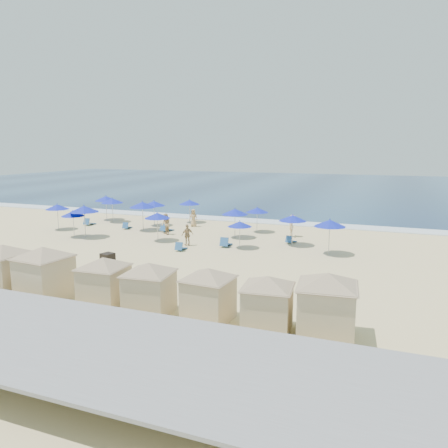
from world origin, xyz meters
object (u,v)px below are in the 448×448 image
Objects in this scene: beachgoer_3 at (193,218)px; umbrella_10 at (293,218)px; trash_bin at (108,259)px; umbrella_3 at (84,209)px; cabana_6 at (327,297)px; umbrella_13 at (189,202)px; cabana_1 at (44,266)px; umbrella_0 at (57,207)px; umbrella_11 at (330,223)px; cabana_5 at (268,297)px; beachgoer_1 at (187,235)px; umbrella_9 at (257,210)px; cabana_2 at (104,275)px; umbrella_1 at (73,214)px; umbrella_8 at (240,224)px; umbrella_7 at (235,212)px; beachgoer_2 at (292,226)px; umbrella_6 at (157,216)px; umbrella_12 at (106,198)px; umbrella_5 at (142,205)px; cabana_4 at (208,288)px; umbrella_2 at (112,201)px; cabana_3 at (149,282)px; beachgoer_0 at (166,224)px; umbrella_4 at (154,203)px.

umbrella_10 is at bearing -28.53° from beachgoer_3.
umbrella_3 is (-6.79, 6.30, 2.00)m from trash_bin.
cabana_6 reaches higher than umbrella_13.
cabana_1 is 1.94× the size of umbrella_0.
cabana_6 is at bearing -58.21° from beachgoer_3.
umbrella_11 reaches higher than beachgoer_3.
beachgoer_1 is (-9.84, 12.81, -0.64)m from cabana_5.
cabana_2 is at bearing -93.82° from umbrella_9.
beachgoer_1 reaches higher than trash_bin.
cabana_1 is 2.05× the size of umbrella_1.
umbrella_8 is 6.35m from umbrella_9.
umbrella_7 is at bearing 80.95° from trash_bin.
cabana_5 reaches higher than beachgoer_2.
umbrella_6 is 12.10m from umbrella_12.
umbrella_5 is 10.84m from umbrella_8.
cabana_4 is 1.64× the size of umbrella_2.
beachgoer_0 is at bearing 116.57° from cabana_3.
beachgoer_3 is at bearing 4.43° from umbrella_2.
umbrella_6 is 0.93× the size of umbrella_11.
beachgoer_2 is (-0.57, 18.74, -0.54)m from cabana_4.
cabana_3 is 1.55× the size of umbrella_5.
beachgoer_3 is (-13.29, 6.23, -1.36)m from umbrella_11.
cabana_5 is 1.95× the size of umbrella_8.
trash_bin is 16.06m from umbrella_13.
trash_bin is at bearing -69.49° from umbrella_5.
cabana_4 is 1.66× the size of umbrella_4.
umbrella_9 is at bearing 134.93° from umbrella_10.
umbrella_4 is 9.98m from umbrella_9.
umbrella_7 is at bearing 115.34° from umbrella_8.
umbrella_12 is (-14.84, 20.40, 0.72)m from cabana_2.
cabana_3 is at bearing -49.80° from umbrella_12.
umbrella_6 is 11.04m from beachgoer_2.
umbrella_7 is 15.60m from umbrella_12.
beachgoer_0 reaches higher than beachgoer_3.
umbrella_8 is at bearing -84.44° from umbrella_9.
cabana_3 is 13.71m from beachgoer_1.
cabana_3 is at bearing -86.67° from umbrella_9.
umbrella_11 is at bearing -39.88° from umbrella_9.
umbrella_9 is at bearing 66.54° from beachgoer_0.
beachgoer_1 is at bearing 109.10° from cabana_3.
umbrella_0 is 0.96× the size of umbrella_7.
beachgoer_2 is (4.26, 2.11, -1.24)m from umbrella_7.
umbrella_8 is at bearing 103.75° from cabana_4.
umbrella_10 is at bearing -28.40° from umbrella_13.
umbrella_10 is 1.49× the size of beachgoer_1.
beachgoer_1 is at bearing -6.61° from umbrella_0.
trash_bin is 0.29× the size of umbrella_4.
cabana_6 is 1.90× the size of umbrella_10.
beachgoer_2 is (12.96, 2.10, -1.39)m from umbrella_5.
beachgoer_2 is (3.29, -0.85, -1.03)m from umbrella_9.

